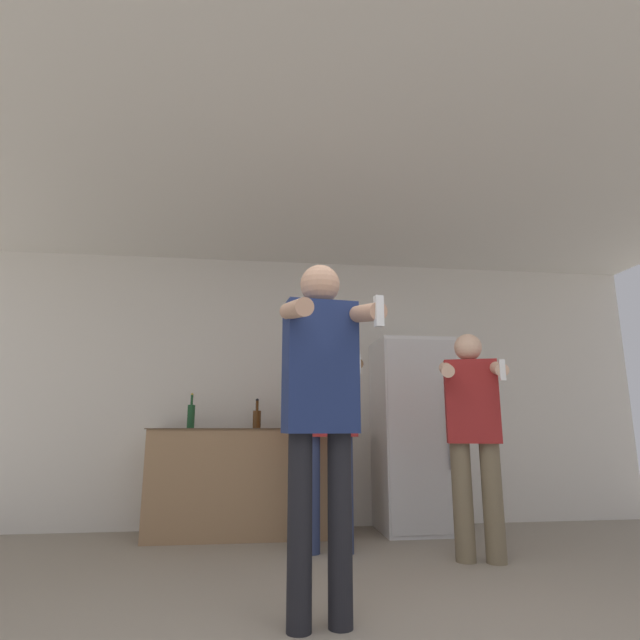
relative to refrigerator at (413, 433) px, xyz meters
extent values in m
cube|color=silver|center=(-1.04, 0.35, 0.43)|extent=(7.00, 0.06, 2.55)
cube|color=silver|center=(-1.04, -1.25, 1.73)|extent=(7.00, 3.66, 0.05)
cube|color=white|center=(0.00, 0.01, 0.00)|extent=(0.66, 0.63, 1.70)
cube|color=silver|center=(0.00, -0.32, 0.00)|extent=(0.63, 0.01, 1.63)
cylinder|color=#99999E|center=(0.21, -0.34, 0.08)|extent=(0.02, 0.02, 0.76)
cube|color=#997551|center=(-1.50, 0.03, -0.41)|extent=(1.63, 0.59, 0.89)
cube|color=brown|center=(-1.50, 0.03, 0.04)|extent=(1.66, 0.62, 0.01)
cylinder|color=#563314|center=(-1.43, 0.03, 0.12)|extent=(0.07, 0.07, 0.15)
cylinder|color=#563314|center=(-1.43, 0.03, 0.24)|extent=(0.03, 0.03, 0.09)
sphere|color=black|center=(-1.43, 0.03, 0.29)|extent=(0.03, 0.03, 0.03)
cylinder|color=#563314|center=(-1.07, 0.03, 0.14)|extent=(0.09, 0.09, 0.18)
cylinder|color=#563314|center=(-1.07, 0.03, 0.27)|extent=(0.03, 0.03, 0.09)
sphere|color=#B29933|center=(-1.07, 0.03, 0.32)|extent=(0.04, 0.04, 0.04)
cylinder|color=maroon|center=(-0.90, 0.03, 0.15)|extent=(0.07, 0.07, 0.21)
cylinder|color=maroon|center=(-0.90, 0.03, 0.29)|extent=(0.02, 0.02, 0.08)
sphere|color=black|center=(-0.90, 0.03, 0.33)|extent=(0.02, 0.02, 0.02)
cylinder|color=#194723|center=(-2.00, 0.03, 0.14)|extent=(0.06, 0.06, 0.20)
cylinder|color=#194723|center=(-2.00, 0.03, 0.29)|extent=(0.02, 0.02, 0.09)
sphere|color=#B29933|center=(-2.00, 0.03, 0.34)|extent=(0.02, 0.02, 0.02)
cylinder|color=black|center=(-1.21, -2.07, -0.41)|extent=(0.12, 0.12, 0.87)
cylinder|color=black|center=(-1.02, -2.04, -0.41)|extent=(0.12, 0.12, 0.87)
cube|color=navy|center=(-1.11, -2.06, 0.35)|extent=(0.38, 0.24, 0.65)
sphere|color=tan|center=(-1.11, -2.06, 0.78)|extent=(0.21, 0.21, 0.21)
cylinder|color=tan|center=(-1.26, -2.27, 0.59)|extent=(0.14, 0.42, 0.15)
cylinder|color=tan|center=(-0.92, -2.23, 0.59)|extent=(0.14, 0.42, 0.15)
cube|color=white|center=(-0.90, -2.43, 0.56)|extent=(0.04, 0.04, 0.14)
cylinder|color=#75664C|center=(0.02, -1.01, -0.45)|extent=(0.14, 0.14, 0.79)
cylinder|color=#75664C|center=(0.21, -1.07, -0.45)|extent=(0.14, 0.14, 0.79)
cube|color=maroon|center=(0.12, -1.04, 0.24)|extent=(0.41, 0.30, 0.59)
sphere|color=beige|center=(0.12, -1.04, 0.63)|extent=(0.20, 0.20, 0.20)
cylinder|color=beige|center=(-0.10, -1.15, 0.45)|extent=(0.19, 0.37, 0.15)
cylinder|color=beige|center=(0.23, -1.26, 0.45)|extent=(0.19, 0.37, 0.15)
cube|color=white|center=(0.18, -1.42, 0.42)|extent=(0.05, 0.05, 0.14)
cylinder|color=navy|center=(-1.01, -0.65, -0.43)|extent=(0.13, 0.13, 0.83)
cylinder|color=navy|center=(-0.76, -0.68, -0.43)|extent=(0.13, 0.13, 0.83)
cube|color=maroon|center=(-0.88, -0.67, 0.29)|extent=(0.47, 0.25, 0.62)
sphere|color=brown|center=(-0.88, -0.67, 0.70)|extent=(0.19, 0.19, 0.19)
cylinder|color=brown|center=(-1.11, -0.79, 0.53)|extent=(0.11, 0.32, 0.13)
cylinder|color=brown|center=(-0.69, -0.84, 0.53)|extent=(0.11, 0.32, 0.13)
cube|color=white|center=(-0.70, -0.99, 0.50)|extent=(0.04, 0.04, 0.14)
camera|label=1|loc=(-1.42, -4.54, 0.05)|focal=28.00mm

